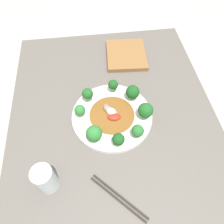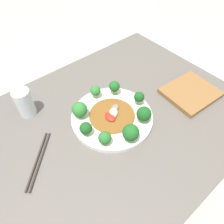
{
  "view_description": "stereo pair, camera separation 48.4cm",
  "coord_description": "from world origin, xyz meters",
  "px_view_note": "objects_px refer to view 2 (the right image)",
  "views": [
    {
      "loc": [
        0.44,
        -0.07,
        1.44
      ],
      "look_at": [
        -0.01,
        -0.01,
        0.76
      ],
      "focal_mm": 35.0,
      "sensor_mm": 36.0,
      "label": 1
    },
    {
      "loc": [
        0.33,
        0.4,
        1.37
      ],
      "look_at": [
        -0.01,
        -0.01,
        0.76
      ],
      "focal_mm": 35.0,
      "sensor_mm": 36.0,
      "label": 2
    }
  ],
  "objects_px": {
    "drinking_glass": "(25,103)",
    "broccoli_north": "(131,133)",
    "broccoli_northeast": "(105,138)",
    "cutting_board": "(191,93)",
    "plate": "(112,117)",
    "broccoli_west": "(139,97)",
    "broccoli_northwest": "(144,114)",
    "broccoli_southeast": "(80,110)",
    "stirfry_center": "(112,114)",
    "broccoli_southwest": "(114,87)",
    "broccoli_east": "(86,129)",
    "chopsticks": "(39,160)",
    "broccoli_south": "(95,91)"
  },
  "relations": [
    {
      "from": "plate",
      "to": "stirfry_center",
      "type": "height_order",
      "value": "stirfry_center"
    },
    {
      "from": "stirfry_center",
      "to": "chopsticks",
      "type": "bearing_deg",
      "value": -3.21
    },
    {
      "from": "broccoli_west",
      "to": "drinking_glass",
      "type": "xyz_separation_m",
      "value": [
        0.35,
        -0.25,
        0.0
      ]
    },
    {
      "from": "broccoli_east",
      "to": "cutting_board",
      "type": "height_order",
      "value": "broccoli_east"
    },
    {
      "from": "broccoli_north",
      "to": "cutting_board",
      "type": "distance_m",
      "value": 0.36
    },
    {
      "from": "broccoli_southeast",
      "to": "chopsticks",
      "type": "xyz_separation_m",
      "value": [
        0.21,
        0.06,
        -0.05
      ]
    },
    {
      "from": "broccoli_south",
      "to": "chopsticks",
      "type": "bearing_deg",
      "value": 17.75
    },
    {
      "from": "stirfry_center",
      "to": "cutting_board",
      "type": "distance_m",
      "value": 0.35
    },
    {
      "from": "broccoli_northwest",
      "to": "broccoli_southeast",
      "type": "bearing_deg",
      "value": -45.15
    },
    {
      "from": "broccoli_southwest",
      "to": "broccoli_south",
      "type": "bearing_deg",
      "value": -25.84
    },
    {
      "from": "plate",
      "to": "broccoli_west",
      "type": "bearing_deg",
      "value": 170.44
    },
    {
      "from": "broccoli_west",
      "to": "broccoli_east",
      "type": "height_order",
      "value": "broccoli_west"
    },
    {
      "from": "broccoli_northwest",
      "to": "broccoli_south",
      "type": "bearing_deg",
      "value": -74.46
    },
    {
      "from": "broccoli_north",
      "to": "drinking_glass",
      "type": "bearing_deg",
      "value": -59.54
    },
    {
      "from": "plate",
      "to": "stirfry_center",
      "type": "xyz_separation_m",
      "value": [
        -0.0,
        -0.0,
        0.01
      ]
    },
    {
      "from": "broccoli_northeast",
      "to": "cutting_board",
      "type": "distance_m",
      "value": 0.44
    },
    {
      "from": "broccoli_west",
      "to": "broccoli_southwest",
      "type": "bearing_deg",
      "value": -71.69
    },
    {
      "from": "broccoli_northeast",
      "to": "broccoli_southwest",
      "type": "bearing_deg",
      "value": -138.19
    },
    {
      "from": "broccoli_west",
      "to": "cutting_board",
      "type": "distance_m",
      "value": 0.24
    },
    {
      "from": "broccoli_south",
      "to": "broccoli_southwest",
      "type": "xyz_separation_m",
      "value": [
        -0.07,
        0.03,
        0.01
      ]
    },
    {
      "from": "broccoli_south",
      "to": "drinking_glass",
      "type": "xyz_separation_m",
      "value": [
        0.24,
        -0.11,
        0.01
      ]
    },
    {
      "from": "plate",
      "to": "broccoli_northeast",
      "type": "distance_m",
      "value": 0.13
    },
    {
      "from": "broccoli_southwest",
      "to": "chopsticks",
      "type": "bearing_deg",
      "value": 9.84
    },
    {
      "from": "broccoli_northwest",
      "to": "broccoli_northeast",
      "type": "relative_size",
      "value": 1.2
    },
    {
      "from": "broccoli_south",
      "to": "broccoli_southwest",
      "type": "relative_size",
      "value": 0.88
    },
    {
      "from": "broccoli_west",
      "to": "drinking_glass",
      "type": "distance_m",
      "value": 0.43
    },
    {
      "from": "plate",
      "to": "broccoli_east",
      "type": "distance_m",
      "value": 0.13
    },
    {
      "from": "broccoli_west",
      "to": "broccoli_south",
      "type": "bearing_deg",
      "value": -52.94
    },
    {
      "from": "stirfry_center",
      "to": "cutting_board",
      "type": "relative_size",
      "value": 0.78
    },
    {
      "from": "broccoli_northwest",
      "to": "cutting_board",
      "type": "height_order",
      "value": "broccoli_northwest"
    },
    {
      "from": "drinking_glass",
      "to": "broccoli_northeast",
      "type": "bearing_deg",
      "value": 113.11
    },
    {
      "from": "broccoli_northeast",
      "to": "drinking_glass",
      "type": "xyz_separation_m",
      "value": [
        0.13,
        -0.31,
        0.01
      ]
    },
    {
      "from": "plate",
      "to": "broccoli_west",
      "type": "distance_m",
      "value": 0.13
    },
    {
      "from": "broccoli_southwest",
      "to": "broccoli_east",
      "type": "bearing_deg",
      "value": 24.43
    },
    {
      "from": "drinking_glass",
      "to": "broccoli_north",
      "type": "bearing_deg",
      "value": 120.46
    },
    {
      "from": "broccoli_north",
      "to": "broccoli_northwest",
      "type": "distance_m",
      "value": 0.1
    },
    {
      "from": "broccoli_southeast",
      "to": "cutting_board",
      "type": "relative_size",
      "value": 0.3
    },
    {
      "from": "cutting_board",
      "to": "broccoli_east",
      "type": "bearing_deg",
      "value": -12.63
    },
    {
      "from": "broccoli_southeast",
      "to": "drinking_glass",
      "type": "height_order",
      "value": "drinking_glass"
    },
    {
      "from": "chopsticks",
      "to": "cutting_board",
      "type": "height_order",
      "value": "cutting_board"
    },
    {
      "from": "broccoli_southeast",
      "to": "drinking_glass",
      "type": "bearing_deg",
      "value": -48.97
    },
    {
      "from": "broccoli_southwest",
      "to": "drinking_glass",
      "type": "xyz_separation_m",
      "value": [
        0.32,
        -0.15,
        0.0
      ]
    },
    {
      "from": "broccoli_north",
      "to": "chopsticks",
      "type": "xyz_separation_m",
      "value": [
        0.28,
        -0.14,
        -0.05
      ]
    },
    {
      "from": "broccoli_northwest",
      "to": "stirfry_center",
      "type": "xyz_separation_m",
      "value": [
        0.07,
        -0.09,
        -0.03
      ]
    },
    {
      "from": "plate",
      "to": "chopsticks",
      "type": "height_order",
      "value": "plate"
    },
    {
      "from": "broccoli_northeast",
      "to": "drinking_glass",
      "type": "relative_size",
      "value": 0.47
    },
    {
      "from": "broccoli_northwest",
      "to": "cutting_board",
      "type": "xyz_separation_m",
      "value": [
        -0.26,
        0.02,
        -0.04
      ]
    },
    {
      "from": "broccoli_southwest",
      "to": "broccoli_southeast",
      "type": "bearing_deg",
      "value": 3.37
    },
    {
      "from": "broccoli_north",
      "to": "broccoli_northeast",
      "type": "xyz_separation_m",
      "value": [
        0.08,
        -0.04,
        -0.01
      ]
    },
    {
      "from": "broccoli_south",
      "to": "stirfry_center",
      "type": "bearing_deg",
      "value": 84.16
    }
  ]
}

